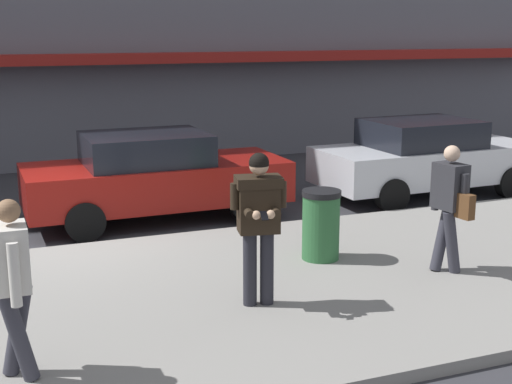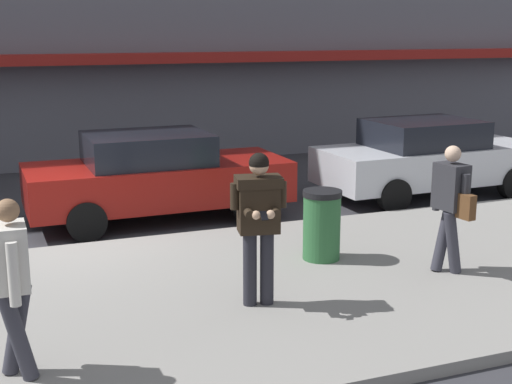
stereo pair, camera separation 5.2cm
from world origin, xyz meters
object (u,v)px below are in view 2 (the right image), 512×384
object	(u,v)px
parked_sedan_mid	(156,176)
parked_sedan_far	(428,157)
pedestrian_in_light_coat	(13,277)
trash_bin	(322,225)
pedestrian_with_bag	(451,201)
man_texting_on_phone	(259,213)

from	to	relation	value
parked_sedan_mid	parked_sedan_far	bearing A→B (deg)	-1.94
pedestrian_in_light_coat	trash_bin	xyz separation A→B (m)	(4.14, 2.11, -0.47)
parked_sedan_far	pedestrian_with_bag	world-z (taller)	pedestrian_with_bag
parked_sedan_mid	man_texting_on_phone	world-z (taller)	man_texting_on_phone
man_texting_on_phone	pedestrian_with_bag	world-z (taller)	man_texting_on_phone
parked_sedan_far	man_texting_on_phone	bearing A→B (deg)	-140.12
parked_sedan_mid	pedestrian_with_bag	world-z (taller)	pedestrian_with_bag
parked_sedan_far	pedestrian_in_light_coat	distance (m)	9.67
parked_sedan_far	trash_bin	world-z (taller)	parked_sedan_far
man_texting_on_phone	pedestrian_with_bag	bearing A→B (deg)	3.21
pedestrian_in_light_coat	trash_bin	world-z (taller)	pedestrian_in_light_coat
man_texting_on_phone	parked_sedan_mid	bearing A→B (deg)	91.28
parked_sedan_mid	pedestrian_in_light_coat	bearing A→B (deg)	-115.30
pedestrian_with_bag	parked_sedan_far	bearing A→B (deg)	58.79
parked_sedan_far	trash_bin	distance (m)	5.07
parked_sedan_mid	parked_sedan_far	size ratio (longest dim) A/B	0.99
parked_sedan_far	pedestrian_with_bag	bearing A→B (deg)	-121.21
parked_sedan_far	man_texting_on_phone	xyz separation A→B (m)	(-5.36, -4.48, 0.46)
parked_sedan_mid	pedestrian_in_light_coat	world-z (taller)	pedestrian_in_light_coat
parked_sedan_far	pedestrian_with_bag	xyz separation A→B (m)	(-2.62, -4.32, 0.32)
trash_bin	parked_sedan_far	bearing A→B (deg)	39.30
parked_sedan_mid	man_texting_on_phone	size ratio (longest dim) A/B	2.51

